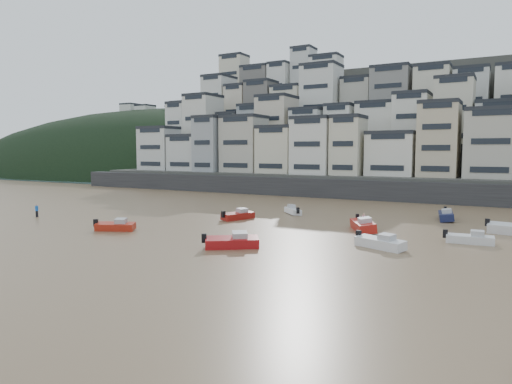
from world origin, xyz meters
The scene contains 14 objects.
sea_strip centered at (-110.00, 145.00, 0.01)m, with size 340.00×340.00×0.00m, color slate.
harbor_wall centered at (10.00, 65.00, 1.75)m, with size 140.00×3.00×3.50m, color #38383A.
hillside centered at (14.73, 104.84, 13.01)m, with size 141.04×66.00×50.00m.
headland centered at (-95.00, 135.00, 0.02)m, with size 216.00×135.00×53.33m.
boat_i centered at (24.27, 45.87, 0.76)m, with size 5.56×1.82×1.52m, color #141B41, non-canonical shape.
boat_a centered at (9.43, 18.54, 0.72)m, with size 5.26×1.72×1.44m, color #AE1518, non-canonical shape.
boat_d centered at (28.01, 31.18, 0.62)m, with size 4.57×1.50×1.25m, color silver, non-canonical shape.
boat_j centered at (-6.55, 20.02, 0.63)m, with size 4.65×1.52×1.27m, color #B22715, non-canonical shape.
boat_f centered at (0.96, 33.58, 0.68)m, with size 4.99×1.63×1.36m, color maroon, non-canonical shape.
boat_h centered at (5.05, 41.50, 0.60)m, with size 4.41×1.44×1.20m, color white, non-canonical shape.
boat_e centered at (17.26, 32.99, 0.82)m, with size 6.00×1.96×1.64m, color #B51D16, non-canonical shape.
boat_b centered at (21.10, 24.94, 0.70)m, with size 5.10×1.67×1.39m, color white, non-canonical shape.
person_blue centered at (-23.39, 22.48, 0.87)m, with size 0.44×0.44×1.74m, color blue, non-canonical shape.
person_pink centered at (16.86, 34.72, 0.87)m, with size 0.44×0.44×1.74m, color #F6AEBF, non-canonical shape.
Camera 1 is at (30.86, -15.73, 8.74)m, focal length 32.00 mm.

